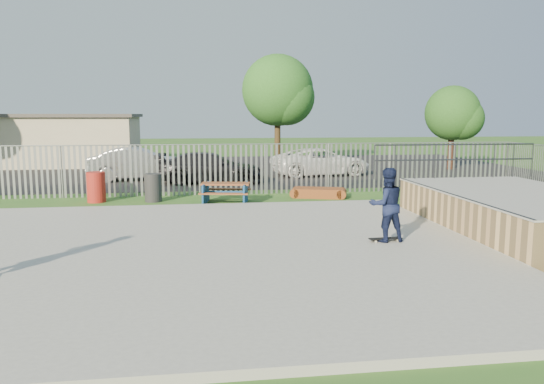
{
  "coord_description": "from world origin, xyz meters",
  "views": [
    {
      "loc": [
        0.93,
        -11.93,
        3.16
      ],
      "look_at": [
        2.89,
        2.0,
        1.1
      ],
      "focal_mm": 35.0,
      "sensor_mm": 36.0,
      "label": 1
    }
  ],
  "objects": [
    {
      "name": "trash_bin_grey",
      "position": [
        -0.71,
        7.65,
        0.51
      ],
      "size": [
        0.62,
        0.62,
        1.03
      ],
      "primitive_type": "cylinder",
      "color": "#27282A",
      "rests_on": "ground"
    },
    {
      "name": "tree_mid",
      "position": [
        5.99,
        21.52,
        4.65
      ],
      "size": [
        4.48,
        4.48,
        6.91
      ],
      "color": "#46331C",
      "rests_on": "ground"
    },
    {
      "name": "car_white",
      "position": [
        7.26,
        14.87,
        0.73
      ],
      "size": [
        5.43,
        3.18,
        1.42
      ],
      "primitive_type": "imported",
      "rotation": [
        0.0,
        0.0,
        1.74
      ],
      "color": "white",
      "rests_on": "parking_lot"
    },
    {
      "name": "skater_navy",
      "position": [
        5.36,
        -0.03,
        1.04
      ],
      "size": [
        0.91,
        0.73,
        1.77
      ],
      "primitive_type": "imported",
      "rotation": [
        0.0,
        0.0,
        3.21
      ],
      "color": "#121A3A",
      "rests_on": "concrete_slab"
    },
    {
      "name": "picnic_table",
      "position": [
        1.9,
        6.98,
        0.37
      ],
      "size": [
        1.96,
        1.71,
        0.73
      ],
      "rotation": [
        0.0,
        0.0,
        -0.18
      ],
      "color": "brown",
      "rests_on": "ground"
    },
    {
      "name": "skateboard_a",
      "position": [
        5.36,
        -0.03,
        0.19
      ],
      "size": [
        0.81,
        0.25,
        0.08
      ],
      "rotation": [
        0.0,
        0.0,
        0.07
      ],
      "color": "black",
      "rests_on": "concrete_slab"
    },
    {
      "name": "ground",
      "position": [
        0.0,
        0.0,
        0.0
      ],
      "size": [
        120.0,
        120.0,
        0.0
      ],
      "primitive_type": "plane",
      "color": "#2B5E20",
      "rests_on": "ground"
    },
    {
      "name": "parking_lot",
      "position": [
        0.0,
        19.0,
        0.01
      ],
      "size": [
        40.0,
        18.0,
        0.02
      ],
      "primitive_type": "cube",
      "color": "black",
      "rests_on": "ground"
    },
    {
      "name": "car_dark",
      "position": [
        1.51,
        12.55,
        0.73
      ],
      "size": [
        4.99,
        2.3,
        1.41
      ],
      "primitive_type": "imported",
      "rotation": [
        0.0,
        0.0,
        1.5
      ],
      "color": "black",
      "rests_on": "parking_lot"
    },
    {
      "name": "quarter_pipe",
      "position": [
        9.5,
        1.04,
        0.56
      ],
      "size": [
        5.5,
        7.05,
        2.19
      ],
      "color": "tan",
      "rests_on": "ground"
    },
    {
      "name": "building",
      "position": [
        -8.0,
        23.0,
        1.61
      ],
      "size": [
        10.4,
        6.4,
        3.2
      ],
      "color": "beige",
      "rests_on": "ground"
    },
    {
      "name": "tree_right",
      "position": [
        15.42,
        16.93,
        3.23
      ],
      "size": [
        3.11,
        3.11,
        4.8
      ],
      "color": "#44271B",
      "rests_on": "ground"
    },
    {
      "name": "concrete_slab",
      "position": [
        0.0,
        0.0,
        0.07
      ],
      "size": [
        15.0,
        12.0,
        0.15
      ],
      "primitive_type": "cube",
      "color": "gray",
      "rests_on": "ground"
    },
    {
      "name": "funbox",
      "position": [
        5.51,
        7.79,
        0.18
      ],
      "size": [
        1.96,
        1.38,
        0.36
      ],
      "rotation": [
        0.0,
        0.0,
        -0.3
      ],
      "color": "brown",
      "rests_on": "ground"
    },
    {
      "name": "car_silver",
      "position": [
        -1.87,
        14.12,
        0.81
      ],
      "size": [
        4.93,
        2.07,
        1.58
      ],
      "primitive_type": "imported",
      "rotation": [
        0.0,
        0.0,
        1.65
      ],
      "color": "silver",
      "rests_on": "parking_lot"
    },
    {
      "name": "fence",
      "position": [
        1.0,
        4.59,
        1.0
      ],
      "size": [
        26.04,
        16.02,
        2.0
      ],
      "color": "gray",
      "rests_on": "ground"
    },
    {
      "name": "trash_bin_red",
      "position": [
        -2.75,
        7.82,
        0.55
      ],
      "size": [
        0.66,
        0.66,
        1.1
      ],
      "primitive_type": "cylinder",
      "color": "#A32119",
      "rests_on": "ground"
    }
  ]
}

